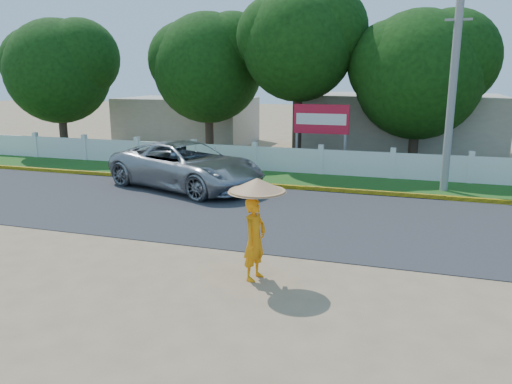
# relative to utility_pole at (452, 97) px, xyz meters

# --- Properties ---
(ground) EXTENTS (120.00, 120.00, 0.00)m
(ground) POSITION_rel_utility_pole_xyz_m (-4.97, -9.52, -3.45)
(ground) COLOR #9E8460
(ground) RESTS_ON ground
(road) EXTENTS (60.00, 7.00, 0.02)m
(road) POSITION_rel_utility_pole_xyz_m (-4.97, -5.02, -3.44)
(road) COLOR #38383A
(road) RESTS_ON ground
(grass_verge) EXTENTS (60.00, 3.50, 0.03)m
(grass_verge) POSITION_rel_utility_pole_xyz_m (-4.97, 0.23, -3.44)
(grass_verge) COLOR #2D601E
(grass_verge) RESTS_ON ground
(curb) EXTENTS (40.00, 0.18, 0.16)m
(curb) POSITION_rel_utility_pole_xyz_m (-4.97, -1.47, -3.37)
(curb) COLOR yellow
(curb) RESTS_ON ground
(fence) EXTENTS (40.00, 0.10, 1.10)m
(fence) POSITION_rel_utility_pole_xyz_m (-4.97, 1.68, -2.90)
(fence) COLOR silver
(fence) RESTS_ON ground
(building_near) EXTENTS (10.00, 6.00, 3.20)m
(building_near) POSITION_rel_utility_pole_xyz_m (-1.97, 8.48, -1.85)
(building_near) COLOR #B7AD99
(building_near) RESTS_ON ground
(building_far) EXTENTS (8.00, 5.00, 2.80)m
(building_far) POSITION_rel_utility_pole_xyz_m (-14.97, 9.48, -2.05)
(building_far) COLOR #B7AD99
(building_far) RESTS_ON ground
(utility_pole) EXTENTS (0.28, 0.28, 6.90)m
(utility_pole) POSITION_rel_utility_pole_xyz_m (0.00, 0.00, 0.00)
(utility_pole) COLOR gray
(utility_pole) RESTS_ON ground
(vehicle) EXTENTS (6.93, 4.85, 1.76)m
(vehicle) POSITION_rel_utility_pole_xyz_m (-9.36, -2.47, -2.57)
(vehicle) COLOR #999CA0
(vehicle) RESTS_ON ground
(monk_with_parasol) EXTENTS (1.21, 1.21, 2.21)m
(monk_with_parasol) POSITION_rel_utility_pole_xyz_m (-4.19, -9.96, -2.01)
(monk_with_parasol) COLOR orange
(monk_with_parasol) RESTS_ON ground
(billboard) EXTENTS (2.50, 0.13, 2.95)m
(billboard) POSITION_rel_utility_pole_xyz_m (-5.21, 2.78, -1.31)
(billboard) COLOR gray
(billboard) RESTS_ON ground
(tree_row) EXTENTS (34.19, 7.44, 8.90)m
(tree_row) POSITION_rel_utility_pole_xyz_m (-3.72, 4.51, 1.43)
(tree_row) COLOR #473828
(tree_row) RESTS_ON ground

